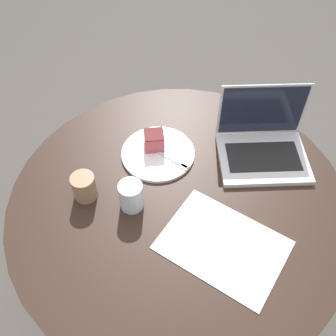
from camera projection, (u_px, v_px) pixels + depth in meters
The scene contains 9 objects.
ground_plane at pixel (176, 284), 1.88m from camera, with size 12.00×12.00×0.00m, color #4C4742.
dining_table at pixel (178, 221), 1.44m from camera, with size 1.15×1.15×0.72m.
paper_document at pixel (223, 245), 1.21m from camera, with size 0.43×0.36×0.00m.
plate at pixel (158, 153), 1.45m from camera, with size 0.27×0.27×0.01m.
cake_slice at pixel (154, 140), 1.44m from camera, with size 0.10×0.10×0.07m.
fork at pixel (172, 160), 1.42m from camera, with size 0.17×0.06×0.00m.
coffee_glass at pixel (84, 187), 1.30m from camera, with size 0.08×0.08×0.09m.
water_glass at pixel (131, 196), 1.27m from camera, with size 0.08×0.08×0.10m.
laptop at pixel (263, 145), 1.42m from camera, with size 0.39×0.40×0.24m.
Camera 1 is at (-0.57, 0.52, 1.80)m, focal length 42.00 mm.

